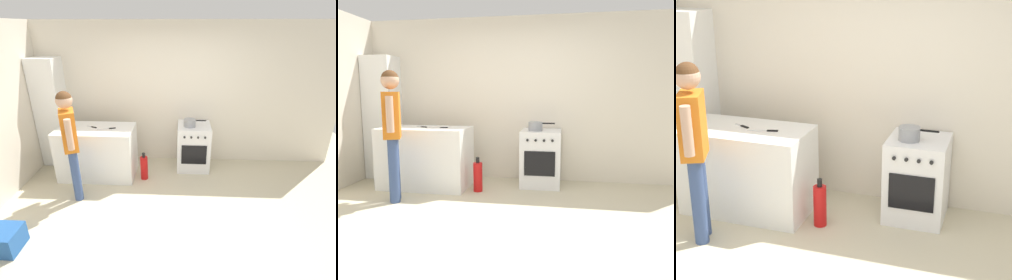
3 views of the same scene
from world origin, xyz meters
TOP-DOWN VIEW (x-y plane):
  - back_wall at (0.00, 1.95)m, footprint 6.00×0.10m
  - counter_unit at (-1.35, 1.20)m, footprint 1.30×0.70m
  - oven_left at (0.35, 1.58)m, footprint 0.59×0.62m
  - pot at (0.27, 1.51)m, footprint 0.39×0.21m
  - knife_paring at (-1.41, 1.25)m, footprint 0.20×0.11m
  - knife_chef at (-1.14, 1.18)m, footprint 0.31×0.11m
  - person at (-1.49, 0.52)m, footprint 0.32×0.53m
  - fire_extinguisher at (-0.52, 1.10)m, footprint 0.13×0.13m
  - larder_cabinet at (-2.30, 1.68)m, footprint 0.48×0.44m

SIDE VIEW (x-z plane):
  - fire_extinguisher at x=-0.52m, z-range -0.03..0.47m
  - oven_left at x=0.35m, z-range 0.00..0.85m
  - counter_unit at x=-1.35m, z-range 0.00..0.90m
  - knife_chef at x=-1.14m, z-range 0.90..0.91m
  - knife_paring at x=-1.41m, z-range 0.90..0.91m
  - pot at x=0.27m, z-range 0.85..0.98m
  - larder_cabinet at x=-2.30m, z-range 0.00..2.00m
  - person at x=-1.49m, z-range 0.18..1.87m
  - back_wall at x=0.00m, z-range 0.00..2.60m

